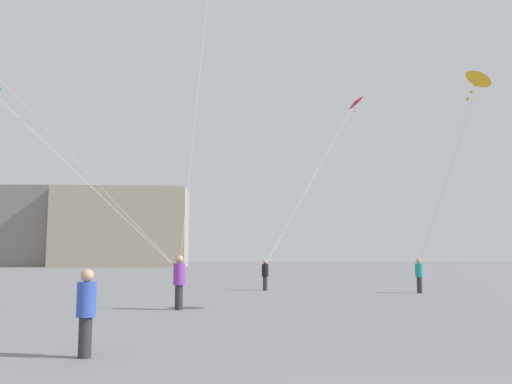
% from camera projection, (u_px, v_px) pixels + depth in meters
% --- Properties ---
extents(person_in_teal, '(0.36, 0.36, 1.67)m').
position_uv_depth(person_in_teal, '(419.00, 274.00, 26.04)').
color(person_in_teal, '#2D2D33').
rests_on(person_in_teal, ground_plane).
extents(person_in_black, '(0.35, 0.35, 1.59)m').
position_uv_depth(person_in_black, '(265.00, 273.00, 28.05)').
color(person_in_black, '#2D2D33').
rests_on(person_in_black, ground_plane).
extents(person_in_purple, '(0.40, 0.40, 1.82)m').
position_uv_depth(person_in_purple, '(179.00, 280.00, 18.17)').
color(person_in_purple, '#2D2D33').
rests_on(person_in_purple, ground_plane).
extents(person_in_blue, '(0.34, 0.34, 1.57)m').
position_uv_depth(person_in_blue, '(86.00, 309.00, 9.71)').
color(person_in_blue, '#2D2D33').
rests_on(person_in_blue, ground_plane).
extents(kite_crimson_diamond, '(8.36, 12.30, 12.76)m').
position_uv_depth(kite_crimson_diamond, '(355.00, 103.00, 41.15)').
color(kite_crimson_diamond, red).
extents(kite_amber_diamond, '(1.40, 9.61, 6.60)m').
position_uv_depth(kite_amber_diamond, '(477.00, 82.00, 17.85)').
color(kite_amber_diamond, yellow).
extents(building_left_hall, '(21.42, 10.53, 12.82)m').
position_uv_depth(building_left_hall, '(15.00, 227.00, 88.75)').
color(building_left_hall, gray).
rests_on(building_left_hall, ground_plane).
extents(building_centre_hall, '(20.95, 10.36, 12.57)m').
position_uv_depth(building_centre_hall, '(122.00, 227.00, 87.48)').
color(building_centre_hall, '#A39984').
rests_on(building_centre_hall, ground_plane).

